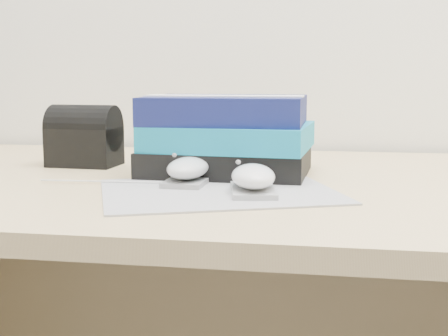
% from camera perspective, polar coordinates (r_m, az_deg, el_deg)
% --- Properties ---
extents(desk, '(1.60, 0.80, 0.73)m').
position_cam_1_polar(desk, '(1.16, 6.14, -12.04)').
color(desk, tan).
rests_on(desk, ground).
extents(mousepad, '(0.41, 0.37, 0.00)m').
position_cam_1_polar(mousepad, '(0.92, -0.50, -2.15)').
color(mousepad, gray).
rests_on(mousepad, desk).
extents(mouse_rear, '(0.07, 0.11, 0.05)m').
position_cam_1_polar(mouse_rear, '(0.98, -3.30, -0.20)').
color(mouse_rear, gray).
rests_on(mouse_rear, mousepad).
extents(mouse_front, '(0.08, 0.12, 0.05)m').
position_cam_1_polar(mouse_front, '(0.90, 2.68, -0.99)').
color(mouse_front, '#9E9EA1').
rests_on(mouse_front, mousepad).
extents(usb_cable, '(0.21, 0.01, 0.00)m').
position_cam_1_polar(usb_cable, '(1.01, -11.00, -1.21)').
color(usb_cable, white).
rests_on(usb_cable, mousepad).
extents(book_stack, '(0.29, 0.24, 0.14)m').
position_cam_1_polar(book_stack, '(1.09, 0.35, 2.97)').
color(book_stack, black).
rests_on(book_stack, desk).
extents(pouch, '(0.13, 0.09, 0.12)m').
position_cam_1_polar(pouch, '(1.21, -12.66, 2.84)').
color(pouch, black).
rests_on(pouch, desk).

